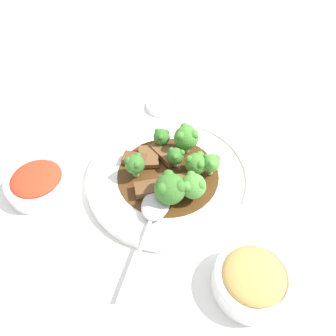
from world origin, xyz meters
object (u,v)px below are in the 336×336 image
broccoli_floret_7 (175,156)px  sauce_dish (163,105)px  main_plate (168,176)px  beef_strip_4 (154,188)px  broccoli_floret_5 (135,164)px  beef_strip_2 (134,159)px  side_bowl_kimchi (37,182)px  broccoli_floret_3 (170,188)px  broccoli_floret_1 (162,137)px  side_bowl_appetizer (252,279)px  beef_strip_3 (165,153)px  broccoli_floret_2 (196,163)px  broccoli_floret_4 (211,163)px  beef_strip_0 (175,183)px  beef_strip_1 (149,157)px  broccoli_floret_0 (193,186)px  broccoli_floret_6 (186,137)px  serving_spoon (154,210)px

broccoli_floret_7 → sauce_dish: 0.20m
main_plate → beef_strip_4: size_ratio=4.16×
broccoli_floret_5 → sauce_dish: (-0.18, -0.14, -0.04)m
beef_strip_2 → broccoli_floret_5: broccoli_floret_5 is taller
side_bowl_kimchi → broccoli_floret_3: bearing=132.2°
beef_strip_2 → broccoli_floret_1: size_ratio=1.28×
broccoli_floret_7 → side_bowl_appetizer: 0.26m
main_plate → beef_strip_3: bearing=-121.1°
broccoli_floret_5 → side_bowl_appetizer: broccoli_floret_5 is taller
broccoli_floret_2 → broccoli_floret_4: 0.03m
beef_strip_0 → sauce_dish: bearing=-123.0°
beef_strip_2 → side_bowl_appetizer: (0.00, 0.31, 0.00)m
side_bowl_appetizer → beef_strip_1: bearing=-95.7°
beef_strip_2 → broccoli_floret_3: 0.12m
broccoli_floret_0 → broccoli_floret_3: 0.04m
beef_strip_4 → sauce_dish: 0.26m
broccoli_floret_3 → broccoli_floret_1: bearing=-122.3°
broccoli_floret_6 → broccoli_floret_7: bearing=22.6°
main_plate → broccoli_floret_5: broccoli_floret_5 is taller
broccoli_floret_2 → serving_spoon: bearing=10.4°
broccoli_floret_2 → broccoli_floret_7: 0.04m
beef_strip_2 → beef_strip_3: size_ratio=0.80×
beef_strip_1 → side_bowl_appetizer: side_bowl_appetizer is taller
broccoli_floret_1 → serving_spoon: 0.16m
beef_strip_4 → broccoli_floret_7: (-0.07, -0.02, 0.02)m
broccoli_floret_0 → broccoli_floret_5: size_ratio=1.08×
broccoli_floret_0 → broccoli_floret_6: size_ratio=0.89×
beef_strip_1 → broccoli_floret_1: broccoli_floret_1 is taller
main_plate → broccoli_floret_7: 0.04m
serving_spoon → side_bowl_appetizer: (-0.04, 0.19, 0.00)m
beef_strip_0 → broccoli_floret_0: bearing=99.5°
main_plate → broccoli_floret_6: size_ratio=5.31×
broccoli_floret_3 → side_bowl_kimchi: size_ratio=0.51×
beef_strip_2 → beef_strip_4: 0.08m
broccoli_floret_6 → broccoli_floret_4: bearing=87.4°
broccoli_floret_4 → beef_strip_4: bearing=-17.8°
broccoli_floret_3 → beef_strip_4: bearing=-75.0°
side_bowl_kimchi → beef_strip_2: bearing=158.2°
main_plate → sauce_dish: (-0.13, -0.18, -0.00)m
broccoli_floret_3 → broccoli_floret_7: 0.08m
main_plate → beef_strip_1: beef_strip_1 is taller
broccoli_floret_3 → side_bowl_kimchi: bearing=-47.8°
beef_strip_1 → side_bowl_kimchi: size_ratio=0.57×
broccoli_floret_1 → broccoli_floret_2: (-0.01, 0.10, 0.00)m
side_bowl_kimchi → side_bowl_appetizer: side_bowl_appetizer is taller
beef_strip_2 → side_bowl_appetizer: side_bowl_appetizer is taller
beef_strip_0 → broccoli_floret_4: (-0.07, 0.02, 0.02)m
beef_strip_0 → beef_strip_3: bearing=-114.1°
broccoli_floret_3 → broccoli_floret_4: 0.10m
broccoli_floret_5 → side_bowl_kimchi: (0.15, -0.10, -0.03)m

